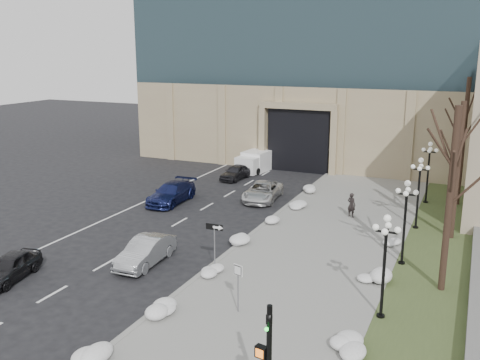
% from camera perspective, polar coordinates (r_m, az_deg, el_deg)
% --- Properties ---
extents(ground, '(160.00, 160.00, 0.00)m').
position_cam_1_polar(ground, '(22.60, -10.37, -16.88)').
color(ground, black).
rests_on(ground, ground).
extents(sidewalk, '(9.00, 40.00, 0.12)m').
position_cam_1_polar(sidewalk, '(32.88, 8.84, -6.61)').
color(sidewalk, gray).
rests_on(sidewalk, ground).
extents(curb, '(0.30, 40.00, 0.14)m').
position_cam_1_polar(curb, '(34.23, 1.53, -5.59)').
color(curb, gray).
rests_on(curb, ground).
extents(grass_strip, '(4.00, 40.00, 0.10)m').
position_cam_1_polar(grass_strip, '(31.96, 20.24, -7.97)').
color(grass_strip, '#3D4B25').
rests_on(grass_strip, ground).
extents(stone_wall, '(0.50, 30.00, 0.70)m').
position_cam_1_polar(stone_wall, '(33.72, 23.95, -6.64)').
color(stone_wall, slate).
rests_on(stone_wall, ground).
extents(car_a, '(2.32, 4.19, 1.35)m').
position_cam_1_polar(car_a, '(29.88, -23.37, -8.51)').
color(car_a, black).
rests_on(car_a, ground).
extents(car_b, '(1.76, 4.49, 1.46)m').
position_cam_1_polar(car_b, '(29.76, -10.04, -7.52)').
color(car_b, '#9EA1A5').
rests_on(car_b, ground).
extents(car_c, '(2.32, 5.30, 1.52)m').
position_cam_1_polar(car_c, '(41.01, -7.33, -1.40)').
color(car_c, '#161D4F').
rests_on(car_c, ground).
extents(car_d, '(2.88, 5.27, 1.40)m').
position_cam_1_polar(car_d, '(41.44, 2.44, -1.21)').
color(car_d, silver).
rests_on(car_d, ground).
extents(car_e, '(1.85, 3.97, 1.32)m').
position_cam_1_polar(car_e, '(47.98, -0.46, 0.84)').
color(car_e, '#29282D').
rests_on(car_e, ground).
extents(pedestrian, '(0.73, 0.60, 1.71)m').
position_cam_1_polar(pedestrian, '(37.67, 11.80, -2.61)').
color(pedestrian, black).
rests_on(pedestrian, sidewalk).
extents(box_truck, '(2.66, 6.20, 1.91)m').
position_cam_1_polar(box_truck, '(51.83, 2.05, 2.12)').
color(box_truck, white).
rests_on(box_truck, ground).
extents(one_way_sign, '(0.99, 0.27, 2.67)m').
position_cam_1_polar(one_way_sign, '(27.72, -2.45, -5.68)').
color(one_way_sign, slate).
rests_on(one_way_sign, ground).
extents(keep_sign, '(0.49, 0.20, 2.35)m').
position_cam_1_polar(keep_sign, '(23.68, -0.22, -10.43)').
color(keep_sign, slate).
rests_on(keep_sign, ground).
extents(snow_clump_b, '(1.10, 1.60, 0.36)m').
position_cam_1_polar(snow_clump_b, '(24.41, -8.63, -13.54)').
color(snow_clump_b, white).
rests_on(snow_clump_b, sidewalk).
extents(snow_clump_c, '(1.10, 1.60, 0.36)m').
position_cam_1_polar(snow_clump_c, '(27.92, -2.84, -9.73)').
color(snow_clump_c, white).
rests_on(snow_clump_c, sidewalk).
extents(snow_clump_d, '(1.10, 1.60, 0.36)m').
position_cam_1_polar(snow_clump_d, '(32.04, 0.31, -6.54)').
color(snow_clump_d, white).
rests_on(snow_clump_d, sidewalk).
extents(snow_clump_e, '(1.10, 1.60, 0.36)m').
position_cam_1_polar(snow_clump_e, '(36.09, 3.25, -4.19)').
color(snow_clump_e, white).
rests_on(snow_clump_e, sidewalk).
extents(snow_clump_f, '(1.10, 1.60, 0.36)m').
position_cam_1_polar(snow_clump_f, '(39.25, 5.82, -2.75)').
color(snow_clump_f, white).
rests_on(snow_clump_f, sidewalk).
extents(snow_clump_g, '(1.10, 1.60, 0.36)m').
position_cam_1_polar(snow_clump_g, '(43.67, 7.17, -1.07)').
color(snow_clump_g, white).
rests_on(snow_clump_g, sidewalk).
extents(snow_clump_h, '(1.10, 1.60, 0.36)m').
position_cam_1_polar(snow_clump_h, '(21.94, 11.34, -17.03)').
color(snow_clump_h, white).
rests_on(snow_clump_h, sidewalk).
extents(snow_clump_i, '(1.10, 1.60, 0.36)m').
position_cam_1_polar(snow_clump_i, '(27.99, 14.05, -10.09)').
color(snow_clump_i, white).
rests_on(snow_clump_i, sidewalk).
extents(snow_clump_j, '(1.10, 1.60, 0.36)m').
position_cam_1_polar(snow_clump_j, '(32.97, 16.00, -6.50)').
color(snow_clump_j, white).
rests_on(snow_clump_j, sidewalk).
extents(lamppost_a, '(1.18, 1.18, 4.76)m').
position_cam_1_polar(lamppost_a, '(23.58, 15.21, -7.50)').
color(lamppost_a, black).
rests_on(lamppost_a, ground).
extents(lamppost_b, '(1.18, 1.18, 4.76)m').
position_cam_1_polar(lamppost_b, '(29.70, 17.24, -3.20)').
color(lamppost_b, black).
rests_on(lamppost_b, ground).
extents(lamppost_c, '(1.18, 1.18, 4.76)m').
position_cam_1_polar(lamppost_c, '(35.95, 18.56, -0.38)').
color(lamppost_c, black).
rests_on(lamppost_c, ground).
extents(lamppost_d, '(1.18, 1.18, 4.76)m').
position_cam_1_polar(lamppost_d, '(42.28, 19.49, 1.61)').
color(lamppost_d, black).
rests_on(lamppost_d, ground).
extents(tree_near, '(3.20, 3.20, 9.00)m').
position_cam_1_polar(tree_near, '(26.45, 21.69, 0.56)').
color(tree_near, black).
rests_on(tree_near, ground).
extents(tree_mid, '(3.20, 3.20, 8.50)m').
position_cam_1_polar(tree_mid, '(34.36, 22.34, 2.82)').
color(tree_mid, black).
rests_on(tree_mid, ground).
extents(tree_far, '(3.20, 3.20, 9.50)m').
position_cam_1_polar(tree_far, '(42.17, 22.87, 5.53)').
color(tree_far, black).
rests_on(tree_far, ground).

